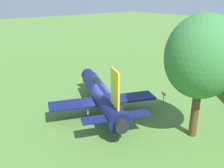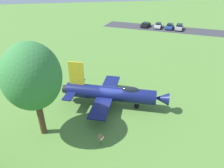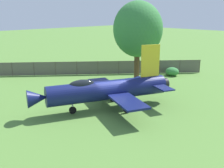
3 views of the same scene
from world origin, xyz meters
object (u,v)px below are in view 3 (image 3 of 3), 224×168
object	(u,v)px
display_jet	(104,90)
shrub_by_tree	(172,71)
info_plaque	(84,82)
shade_tree	(138,30)
shrub_near_fence	(85,68)

from	to	relation	value
display_jet	shrub_by_tree	world-z (taller)	display_jet
display_jet	info_plaque	xyz separation A→B (m)	(6.02, -2.46, -0.89)
shade_tree	shrub_near_fence	world-z (taller)	shade_tree
display_jet	info_plaque	size ratio (longest dim) A/B	10.55
shade_tree	info_plaque	xyz separation A→B (m)	(2.90, 5.35, -5.42)
display_jet	shrub_by_tree	bearing A→B (deg)	-146.54
shrub_by_tree	info_plaque	distance (m)	12.70
shrub_near_fence	shrub_by_tree	distance (m)	12.19
shrub_near_fence	shade_tree	bearing A→B (deg)	176.44
display_jet	shrub_by_tree	distance (m)	15.10
display_jet	shrub_by_tree	xyz separation A→B (m)	(2.90, -14.77, -1.19)
shrub_near_fence	display_jet	bearing A→B (deg)	147.62
shade_tree	shrub_near_fence	size ratio (longest dim) A/B	4.24
shade_tree	info_plaque	world-z (taller)	shade_tree
display_jet	info_plaque	distance (m)	6.56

